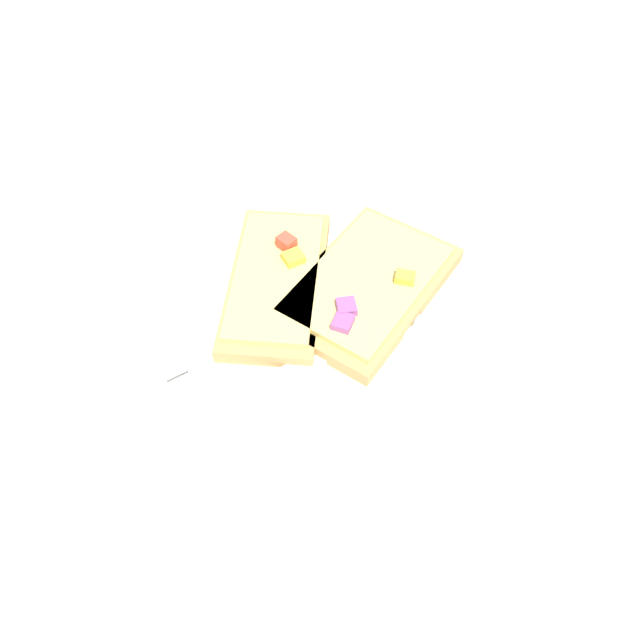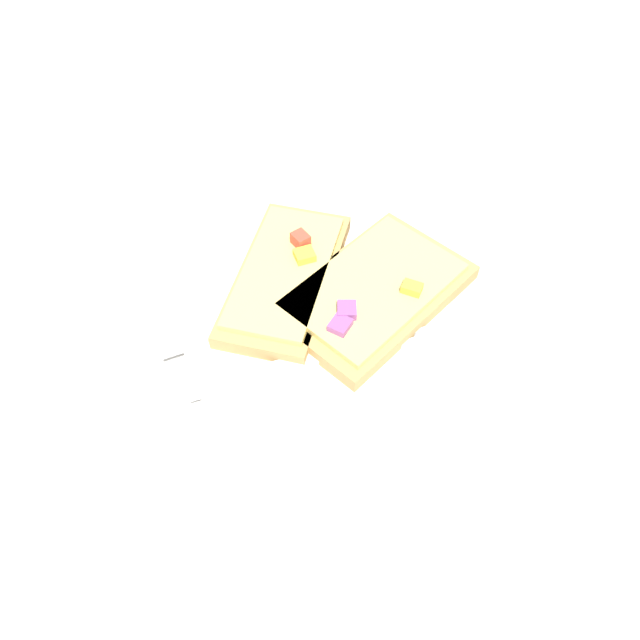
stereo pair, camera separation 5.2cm
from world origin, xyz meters
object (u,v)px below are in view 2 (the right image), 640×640
knife (254,320)px  pizza_slice_corner (286,276)px  fork (325,355)px  pizza_slice_main (374,292)px  napkin (188,580)px  plate (320,332)px

knife → pizza_slice_corner: pizza_slice_corner is taller
fork → pizza_slice_main: bearing=36.2°
fork → pizza_slice_corner: 0.09m
knife → pizza_slice_main: 0.11m
knife → pizza_slice_corner: (-0.04, 0.04, 0.01)m
fork → pizza_slice_corner: bearing=93.7°
napkin → plate: bearing=144.5°
knife → napkin: 0.21m
fork → knife: size_ratio=1.05×
fork → plate: bearing=78.2°
plate → napkin: size_ratio=1.86×
plate → pizza_slice_corner: pizza_slice_corner is taller
fork → napkin: bearing=-137.1°
pizza_slice_main → napkin: pizza_slice_main is taller
fork → pizza_slice_main: pizza_slice_main is taller
knife → pizza_slice_corner: size_ratio=1.05×
plate → fork: bearing=-4.8°
plate → pizza_slice_corner: bearing=-161.3°
fork → napkin: (0.15, -0.13, -0.01)m
napkin → pizza_slice_corner: bearing=155.1°
pizza_slice_main → pizza_slice_corner: (-0.04, -0.07, 0.00)m
plate → knife: knife is taller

